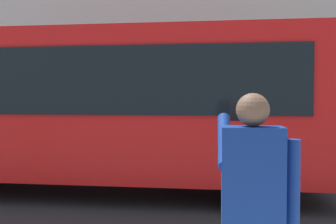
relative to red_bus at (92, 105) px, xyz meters
The scene contains 3 objects.
ground_plane 2.80m from the red_bus, behind, with size 60.00×60.00×0.00m, color #2B2B2D.
red_bus is the anchor object (origin of this frame).
pedestrian_photographer 5.26m from the red_bus, 120.14° to the left, with size 0.53×0.52×1.70m.
Camera 1 is at (-0.18, 7.41, 1.82)m, focal length 40.02 mm.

